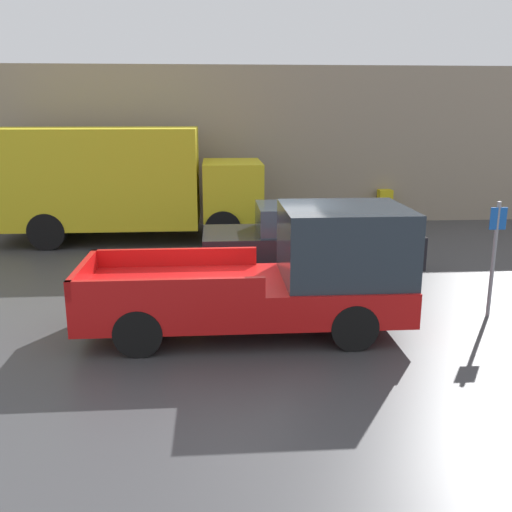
% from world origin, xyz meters
% --- Properties ---
extents(ground_plane, '(60.00, 60.00, 0.00)m').
position_xyz_m(ground_plane, '(0.00, 0.00, 0.00)').
color(ground_plane, '#3D3D3F').
extents(building_wall, '(28.00, 0.15, 5.10)m').
position_xyz_m(building_wall, '(0.00, 8.82, 2.55)').
color(building_wall, gray).
rests_on(building_wall, ground).
extents(pickup_truck, '(5.43, 2.06, 2.15)m').
position_xyz_m(pickup_truck, '(0.35, -0.93, 0.99)').
color(pickup_truck, red).
rests_on(pickup_truck, ground).
extents(car, '(4.85, 1.87, 1.63)m').
position_xyz_m(car, '(1.42, 2.44, 0.83)').
color(car, black).
rests_on(car, ground).
extents(delivery_truck, '(7.65, 2.61, 3.22)m').
position_xyz_m(delivery_truck, '(-3.54, 6.52, 1.75)').
color(delivery_truck, gold).
rests_on(delivery_truck, ground).
extents(parking_sign, '(0.30, 0.07, 2.14)m').
position_xyz_m(parking_sign, '(4.25, -0.53, 1.21)').
color(parking_sign, gray).
rests_on(parking_sign, ground).
extents(newspaper_box, '(0.45, 0.40, 1.12)m').
position_xyz_m(newspaper_box, '(4.94, 8.49, 0.56)').
color(newspaper_box, gold).
rests_on(newspaper_box, ground).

